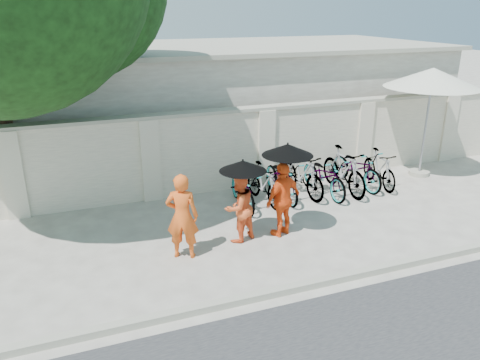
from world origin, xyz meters
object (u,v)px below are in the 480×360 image
object	(u,v)px
monk_center	(239,207)
monk_right	(283,199)
monk_left	(182,216)
patio_umbrella	(432,79)

from	to	relation	value
monk_center	monk_right	bearing A→B (deg)	151.66
monk_left	monk_center	size ratio (longest dim) A/B	1.16
patio_umbrella	monk_center	bearing A→B (deg)	-162.87
monk_center	patio_umbrella	xyz separation A→B (m)	(6.13, 1.89, 1.96)
monk_right	patio_umbrella	size ratio (longest dim) A/B	0.53
patio_umbrella	monk_left	bearing A→B (deg)	-163.71
monk_right	monk_center	bearing A→B (deg)	-27.56
monk_right	patio_umbrella	xyz separation A→B (m)	(5.20, 1.97, 1.89)
monk_left	patio_umbrella	world-z (taller)	patio_umbrella
monk_center	monk_right	distance (m)	0.93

